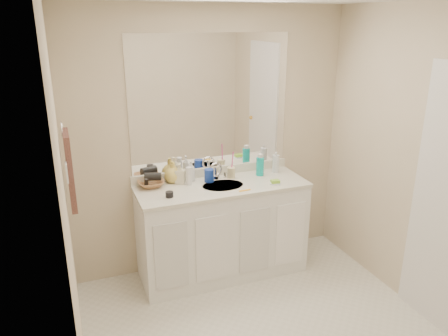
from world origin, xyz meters
The scene contains 28 objects.
wall_back centered at (0.00, 1.30, 1.20)m, with size 2.60×0.02×2.40m, color beige.
wall_front centered at (0.00, -1.30, 1.20)m, with size 2.60×0.02×2.40m, color beige.
wall_left centered at (-1.30, 0.00, 1.20)m, with size 0.02×2.60×2.40m, color beige.
wall_right centered at (1.30, 0.00, 1.20)m, with size 0.02×2.60×2.40m, color beige.
vanity_cabinet centered at (0.00, 1.02, 0.42)m, with size 1.50×0.55×0.85m, color white.
countertop centered at (0.00, 1.02, 0.86)m, with size 1.52×0.57×0.03m, color silver.
backsplash centered at (0.00, 1.29, 0.92)m, with size 1.52×0.03×0.08m, color silver.
sink_basin centered at (0.00, 1.00, 0.87)m, with size 0.37×0.37×0.02m, color beige.
faucet centered at (0.00, 1.18, 0.94)m, with size 0.02×0.02×0.11m, color silver.
mirror centered at (0.00, 1.29, 1.56)m, with size 1.48×0.01×1.20m, color white.
blue_mug centered at (-0.08, 1.14, 0.94)m, with size 0.08×0.08×0.12m, color #1736A0.
tan_cup centered at (0.14, 1.16, 0.93)m, with size 0.07×0.07×0.10m, color beige.
toothbrush centered at (0.15, 1.16, 1.03)m, with size 0.01×0.01×0.21m, color #F5409D.
mouthwash_bottle centered at (0.42, 1.13, 0.97)m, with size 0.07×0.07×0.17m, color #0EAFA9.
clear_pump_bottle centered at (0.60, 1.16, 0.96)m, with size 0.06×0.06×0.17m, color silver.
soap_dish centered at (0.45, 0.87, 0.89)m, with size 0.09×0.07×0.01m, color white.
green_soap centered at (0.45, 0.87, 0.90)m, with size 0.07×0.05×0.03m, color #89C730.
orange_comb centered at (0.13, 0.82, 0.88)m, with size 0.11×0.02×0.00m, color #F7A61A.
dark_jar centered at (-0.51, 0.91, 0.90)m, with size 0.06×0.06×0.05m, color black.
extra_white_bottle centered at (-0.27, 1.13, 0.96)m, with size 0.05×0.05×0.16m, color white.
soap_bottle_white centered at (-0.23, 1.21, 0.97)m, with size 0.07×0.07×0.19m, color white.
soap_bottle_cream centered at (-0.33, 1.20, 0.97)m, with size 0.08×0.08×0.18m, color beige.
soap_bottle_yellow centered at (-0.39, 1.24, 0.98)m, with size 0.15×0.15×0.19m, color #D4BB52.
wicker_basket centered at (-0.60, 1.20, 0.91)m, with size 0.23×0.23×0.06m, color #96643C.
hair_dryer centered at (-0.58, 1.20, 0.97)m, with size 0.07×0.07×0.14m, color black.
towel_ring centered at (-1.27, 0.77, 1.55)m, with size 0.11×0.11×0.01m, color silver.
hand_towel centered at (-1.25, 0.77, 1.25)m, with size 0.04×0.32×0.55m, color #432823.
switch_plate centered at (-1.27, 0.57, 1.30)m, with size 0.01×0.09×0.13m, color silver.
Camera 1 is at (-1.28, -2.35, 2.26)m, focal length 35.00 mm.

